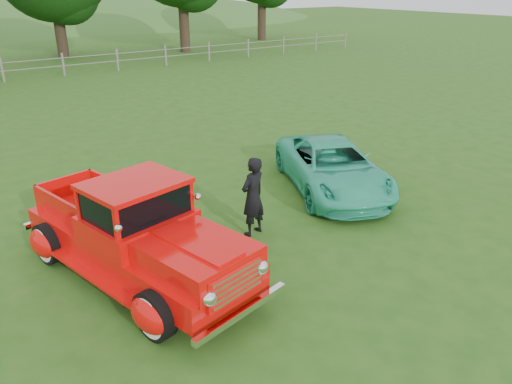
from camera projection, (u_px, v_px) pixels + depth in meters
ground at (265, 274)px, 8.70m from camera, size 140.00×140.00×0.00m
fence_line at (2, 70)px, 24.89m from camera, size 48.00×0.12×1.20m
red_pickup at (137, 235)px, 8.36m from camera, size 2.98×5.24×1.78m
teal_sedan at (332, 167)px, 12.00m from camera, size 3.53×4.67×1.18m
man at (253, 197)px, 9.79m from camera, size 0.66×0.51×1.62m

